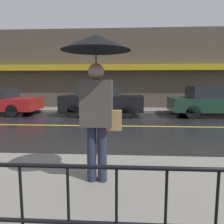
% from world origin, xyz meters
% --- Properties ---
extents(ground_plane, '(80.00, 80.00, 0.00)m').
position_xyz_m(ground_plane, '(0.00, 0.00, 0.00)').
color(ground_plane, black).
extents(sidewalk_near, '(28.00, 3.10, 0.12)m').
position_xyz_m(sidewalk_near, '(0.00, -5.37, 0.06)').
color(sidewalk_near, slate).
rests_on(sidewalk_near, ground_plane).
extents(sidewalk_far, '(28.00, 1.68, 0.12)m').
position_xyz_m(sidewalk_far, '(0.00, 4.66, 0.06)').
color(sidewalk_far, slate).
rests_on(sidewalk_far, ground_plane).
extents(lane_marking, '(25.20, 0.12, 0.01)m').
position_xyz_m(lane_marking, '(0.00, 0.00, 0.00)').
color(lane_marking, gold).
rests_on(lane_marking, ground_plane).
extents(building_storefront, '(28.00, 0.85, 4.99)m').
position_xyz_m(building_storefront, '(0.00, 5.62, 2.50)').
color(building_storefront, '#4C4238').
rests_on(building_storefront, ground_plane).
extents(railing_foreground, '(12.00, 0.04, 0.88)m').
position_xyz_m(railing_foreground, '(-0.00, -6.67, 0.69)').
color(railing_foreground, black).
rests_on(railing_foreground, sidewalk_near).
extents(pedestrian, '(1.02, 1.02, 2.21)m').
position_xyz_m(pedestrian, '(0.41, -5.07, 1.82)').
color(pedestrian, '#23283D').
rests_on(pedestrian, sidewalk_near).
extents(car_black, '(4.09, 1.76, 1.47)m').
position_xyz_m(car_black, '(-0.38, 2.75, 0.76)').
color(car_black, black).
rests_on(car_black, ground_plane).
extents(car_dark_green, '(4.58, 1.84, 1.51)m').
position_xyz_m(car_dark_green, '(5.33, 2.75, 0.77)').
color(car_dark_green, '#193828').
rests_on(car_dark_green, ground_plane).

